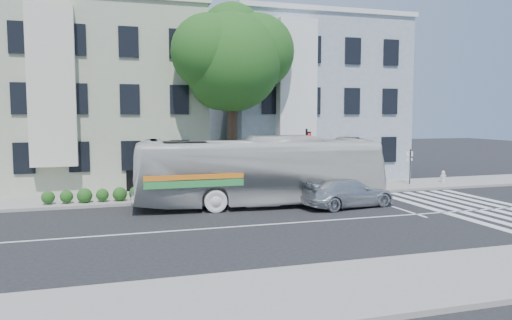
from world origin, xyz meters
name	(u,v)px	position (x,y,z in m)	size (l,w,h in m)	color
ground	(283,224)	(0.00, 0.00, 0.00)	(120.00, 120.00, 0.00)	black
sidewalk_far	(235,193)	(0.00, 8.00, 0.07)	(80.00, 4.00, 0.15)	gray
sidewalk_near	(387,284)	(0.00, -8.00, 0.07)	(80.00, 4.00, 0.15)	gray
building_left	(104,100)	(-7.00, 15.00, 5.50)	(12.00, 10.00, 11.00)	#9FA58B
building_right	(302,101)	(7.00, 15.00, 5.50)	(12.00, 10.00, 11.00)	gray
street_tree	(232,57)	(0.06, 8.74, 7.83)	(7.30, 5.90, 11.10)	#2D2116
bus	(259,171)	(0.30, 4.24, 1.73)	(12.44, 2.91, 3.47)	silver
sedan	(347,193)	(4.32, 2.60, 0.71)	(4.92, 2.00, 1.43)	silver
hedge	(137,193)	(-5.52, 6.80, 0.50)	(8.50, 0.84, 0.70)	#30591D
traffic_signal	(307,152)	(4.04, 7.03, 2.41)	(0.39, 0.51, 3.73)	black
fire_hydrant	(443,176)	(14.00, 7.88, 0.54)	(0.43, 0.25, 0.76)	beige
far_sign_pole	(410,161)	(11.45, 7.87, 1.58)	(0.38, 0.23, 2.22)	black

